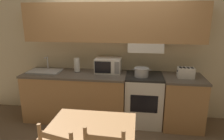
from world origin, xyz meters
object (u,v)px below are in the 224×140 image
at_px(microwave, 108,65).
at_px(toaster, 186,73).
at_px(sink_basin, 45,71).
at_px(stove_range, 143,99).
at_px(dining_table, 92,135).
at_px(paper_towel_roll, 77,65).
at_px(cooking_pot, 141,72).

relative_size(microwave, toaster, 1.67).
bearing_deg(sink_basin, stove_range, 0.58).
distance_m(microwave, dining_table, 1.65).
bearing_deg(stove_range, paper_towel_roll, 176.46).
distance_m(microwave, toaster, 1.34).
bearing_deg(microwave, cooking_pot, -17.39).
distance_m(toaster, dining_table, 1.95).
distance_m(stove_range, sink_basin, 1.88).
bearing_deg(microwave, paper_towel_roll, -176.36).
bearing_deg(stove_range, cooking_pot, -127.84).
bearing_deg(toaster, paper_towel_roll, 176.54).
relative_size(stove_range, toaster, 3.22).
bearing_deg(microwave, dining_table, -87.75).
bearing_deg(cooking_pot, sink_basin, 178.21).
height_order(paper_towel_roll, dining_table, paper_towel_roll).
height_order(sink_basin, paper_towel_roll, sink_basin).
bearing_deg(dining_table, stove_range, 68.16).
bearing_deg(stove_range, dining_table, -111.84).
bearing_deg(sink_basin, cooking_pot, -1.79).
height_order(microwave, toaster, microwave).
xyz_separation_m(stove_range, dining_table, (-0.59, -1.48, 0.17)).
xyz_separation_m(cooking_pot, dining_table, (-0.54, -1.41, -0.35)).
height_order(cooking_pot, dining_table, cooking_pot).
bearing_deg(microwave, stove_range, -9.84).
relative_size(sink_basin, dining_table, 0.62).
relative_size(stove_range, sink_basin, 1.54).
relative_size(toaster, paper_towel_roll, 1.07).
bearing_deg(paper_towel_roll, sink_basin, -170.78).
bearing_deg(sink_basin, paper_towel_roll, 9.22).
bearing_deg(paper_towel_roll, microwave, 3.64).
relative_size(cooking_pot, toaster, 1.18).
xyz_separation_m(sink_basin, paper_towel_roll, (0.59, 0.10, 0.11)).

